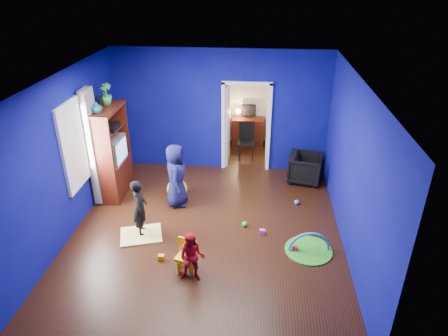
# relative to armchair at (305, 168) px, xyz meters

# --- Properties ---
(floor) EXTENTS (5.00, 5.50, 0.01)m
(floor) POSITION_rel_armchair_xyz_m (-2.01, -2.20, -0.33)
(floor) COLOR black
(floor) RESTS_ON ground
(ceiling) EXTENTS (5.00, 5.50, 0.01)m
(ceiling) POSITION_rel_armchair_xyz_m (-2.01, -2.20, 2.57)
(ceiling) COLOR white
(ceiling) RESTS_ON wall_back
(wall_back) EXTENTS (5.00, 0.02, 2.90)m
(wall_back) POSITION_rel_armchair_xyz_m (-2.01, 0.55, 1.12)
(wall_back) COLOR #090966
(wall_back) RESTS_ON floor
(wall_front) EXTENTS (5.00, 0.02, 2.90)m
(wall_front) POSITION_rel_armchair_xyz_m (-2.01, -4.95, 1.12)
(wall_front) COLOR #090966
(wall_front) RESTS_ON floor
(wall_left) EXTENTS (0.02, 5.50, 2.90)m
(wall_left) POSITION_rel_armchair_xyz_m (-4.51, -2.20, 1.12)
(wall_left) COLOR #090966
(wall_left) RESTS_ON floor
(wall_right) EXTENTS (0.02, 5.50, 2.90)m
(wall_right) POSITION_rel_armchair_xyz_m (0.49, -2.20, 1.12)
(wall_right) COLOR #090966
(wall_right) RESTS_ON floor
(alcove) EXTENTS (1.00, 1.75, 2.50)m
(alcove) POSITION_rel_armchair_xyz_m (-1.41, 1.42, 0.92)
(alcove) COLOR silver
(alcove) RESTS_ON floor
(armchair) EXTENTS (0.85, 0.84, 0.66)m
(armchair) POSITION_rel_armchair_xyz_m (0.00, 0.00, 0.00)
(armchair) COLOR black
(armchair) RESTS_ON floor
(child_black) EXTENTS (0.37, 0.46, 1.11)m
(child_black) POSITION_rel_armchair_xyz_m (-3.21, -2.33, 0.22)
(child_black) COLOR black
(child_black) RESTS_ON floor
(child_navy) EXTENTS (0.52, 0.72, 1.36)m
(child_navy) POSITION_rel_armchair_xyz_m (-2.75, -1.28, 0.35)
(child_navy) COLOR #0F1538
(child_navy) RESTS_ON floor
(toddler_red) EXTENTS (0.43, 0.33, 0.87)m
(toddler_red) POSITION_rel_armchair_xyz_m (-2.06, -3.48, 0.11)
(toddler_red) COLOR red
(toddler_red) RESTS_ON floor
(vase) EXTENTS (0.24, 0.24, 0.22)m
(vase) POSITION_rel_armchair_xyz_m (-4.23, -1.22, 1.74)
(vase) COLOR #0D626D
(vase) RESTS_ON tv_armoire
(potted_plant) EXTENTS (0.24, 0.24, 0.43)m
(potted_plant) POSITION_rel_armchair_xyz_m (-4.23, -0.70, 1.84)
(potted_plant) COLOR green
(potted_plant) RESTS_ON tv_armoire
(tv_armoire) EXTENTS (0.58, 1.14, 1.96)m
(tv_armoire) POSITION_rel_armchair_xyz_m (-4.23, -0.92, 0.65)
(tv_armoire) COLOR #3D120A
(tv_armoire) RESTS_ON floor
(crt_tv) EXTENTS (0.46, 0.70, 0.54)m
(crt_tv) POSITION_rel_armchair_xyz_m (-4.19, -0.92, 0.69)
(crt_tv) COLOR silver
(crt_tv) RESTS_ON tv_armoire
(yellow_blanket) EXTENTS (0.90, 0.80, 0.03)m
(yellow_blanket) POSITION_rel_armchair_xyz_m (-3.21, -2.43, -0.32)
(yellow_blanket) COLOR #F2E07A
(yellow_blanket) RESTS_ON floor
(hopper_ball) EXTENTS (0.44, 0.44, 0.44)m
(hopper_ball) POSITION_rel_armchair_xyz_m (-2.80, -1.03, -0.11)
(hopper_ball) COLOR yellow
(hopper_ball) RESTS_ON floor
(kid_chair) EXTENTS (0.34, 0.34, 0.50)m
(kid_chair) POSITION_rel_armchair_xyz_m (-2.21, -3.28, -0.08)
(kid_chair) COLOR yellow
(kid_chair) RESTS_ON floor
(play_mat) EXTENTS (0.83, 0.83, 0.02)m
(play_mat) POSITION_rel_armchair_xyz_m (-0.14, -2.59, -0.32)
(play_mat) COLOR green
(play_mat) RESTS_ON floor
(toy_arch) EXTENTS (0.75, 0.15, 0.75)m
(toy_arch) POSITION_rel_armchair_xyz_m (-0.14, -2.59, -0.31)
(toy_arch) COLOR #3F8CD8
(toy_arch) RESTS_ON floor
(window_left) EXTENTS (0.03, 0.95, 1.55)m
(window_left) POSITION_rel_armchair_xyz_m (-4.49, -1.85, 1.22)
(window_left) COLOR white
(window_left) RESTS_ON wall_left
(curtain) EXTENTS (0.14, 0.42, 2.40)m
(curtain) POSITION_rel_armchair_xyz_m (-4.38, -1.30, 0.92)
(curtain) COLOR slate
(curtain) RESTS_ON floor
(doorway) EXTENTS (1.16, 0.10, 2.10)m
(doorway) POSITION_rel_armchair_xyz_m (-1.41, 0.55, 0.72)
(doorway) COLOR white
(doorway) RESTS_ON floor
(study_desk) EXTENTS (0.88, 0.44, 0.75)m
(study_desk) POSITION_rel_armchair_xyz_m (-1.41, 2.06, 0.04)
(study_desk) COLOR #3D140A
(study_desk) RESTS_ON floor
(desk_monitor) EXTENTS (0.40, 0.05, 0.32)m
(desk_monitor) POSITION_rel_armchair_xyz_m (-1.41, 2.18, 0.62)
(desk_monitor) COLOR black
(desk_monitor) RESTS_ON study_desk
(desk_lamp) EXTENTS (0.14, 0.14, 0.14)m
(desk_lamp) POSITION_rel_armchair_xyz_m (-1.69, 2.12, 0.60)
(desk_lamp) COLOR #FFD88C
(desk_lamp) RESTS_ON study_desk
(folding_chair) EXTENTS (0.40, 0.40, 0.92)m
(folding_chair) POSITION_rel_armchair_xyz_m (-1.41, 1.10, 0.13)
(folding_chair) COLOR black
(folding_chair) RESTS_ON floor
(book_shelf) EXTENTS (0.88, 0.24, 0.04)m
(book_shelf) POSITION_rel_armchair_xyz_m (-1.41, 2.17, 1.69)
(book_shelf) COLOR white
(book_shelf) RESTS_ON study_desk
(toy_0) EXTENTS (0.10, 0.08, 0.10)m
(toy_0) POSITION_rel_armchair_xyz_m (-0.39, -2.61, -0.28)
(toy_0) COLOR #E92646
(toy_0) RESTS_ON floor
(toy_1) EXTENTS (0.11, 0.11, 0.11)m
(toy_1) POSITION_rel_armchair_xyz_m (-0.25, -1.06, -0.28)
(toy_1) COLOR #287CE8
(toy_1) RESTS_ON floor
(toy_2) EXTENTS (0.10, 0.08, 0.10)m
(toy_2) POSITION_rel_armchair_xyz_m (-2.67, -3.07, -0.28)
(toy_2) COLOR #F2A90C
(toy_2) RESTS_ON floor
(toy_3) EXTENTS (0.11, 0.11, 0.11)m
(toy_3) POSITION_rel_armchair_xyz_m (-1.30, -1.95, -0.28)
(toy_3) COLOR green
(toy_3) RESTS_ON floor
(toy_4) EXTENTS (0.10, 0.08, 0.10)m
(toy_4) POSITION_rel_armchair_xyz_m (-0.96, -2.18, -0.28)
(toy_4) COLOR #C349A1
(toy_4) RESTS_ON floor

